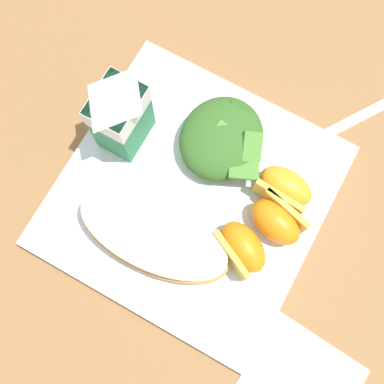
{
  "coord_description": "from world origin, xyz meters",
  "views": [
    {
      "loc": [
        -0.11,
        -0.06,
        0.53
      ],
      "look_at": [
        0.0,
        0.0,
        0.03
      ],
      "focal_mm": 44.85,
      "sensor_mm": 36.0,
      "label": 1
    }
  ],
  "objects": [
    {
      "name": "ground",
      "position": [
        0.0,
        0.0,
        0.0
      ],
      "size": [
        3.0,
        3.0,
        0.0
      ],
      "primitive_type": "plane",
      "color": "olive"
    },
    {
      "name": "white_plate",
      "position": [
        0.0,
        0.0,
        0.01
      ],
      "size": [
        0.28,
        0.28,
        0.02
      ],
      "primitive_type": "cube",
      "color": "silver",
      "rests_on": "ground"
    },
    {
      "name": "cheesy_pizza_bread",
      "position": [
        -0.06,
        0.01,
        0.03
      ],
      "size": [
        0.09,
        0.18,
        0.04
      ],
      "color": "tan",
      "rests_on": "white_plate"
    },
    {
      "name": "green_salad_pile",
      "position": [
        0.07,
        -0.01,
        0.04
      ],
      "size": [
        0.1,
        0.1,
        0.04
      ],
      "color": "#336023",
      "rests_on": "white_plate"
    },
    {
      "name": "milk_carton",
      "position": [
        0.03,
        0.1,
        0.08
      ],
      "size": [
        0.06,
        0.04,
        0.11
      ],
      "color": "#2D8451",
      "rests_on": "white_plate"
    },
    {
      "name": "orange_wedge_front",
      "position": [
        -0.03,
        -0.08,
        0.04
      ],
      "size": [
        0.06,
        0.07,
        0.04
      ],
      "color": "orange",
      "rests_on": "white_plate"
    },
    {
      "name": "orange_wedge_middle",
      "position": [
        0.01,
        -0.09,
        0.04
      ],
      "size": [
        0.05,
        0.07,
        0.04
      ],
      "color": "orange",
      "rests_on": "white_plate"
    },
    {
      "name": "orange_wedge_rear",
      "position": [
        0.05,
        -0.09,
        0.04
      ],
      "size": [
        0.04,
        0.06,
        0.04
      ],
      "color": "orange",
      "rests_on": "white_plate"
    },
    {
      "name": "metal_fork",
      "position": [
        0.16,
        -0.11,
        0.0
      ],
      "size": [
        0.17,
        0.12,
        0.01
      ],
      "color": "silver",
      "rests_on": "ground"
    }
  ]
}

